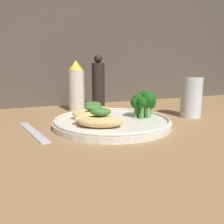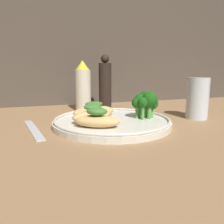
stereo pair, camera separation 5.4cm
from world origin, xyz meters
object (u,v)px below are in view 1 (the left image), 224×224
at_px(plate, 112,121).
at_px(pepper_grinder, 98,85).
at_px(sauce_bottle, 76,87).
at_px(drinking_glass, 192,97).
at_px(broccoli_bunch, 144,101).

relative_size(plate, pepper_grinder, 1.55).
bearing_deg(pepper_grinder, sauce_bottle, -180.00).
xyz_separation_m(plate, drinking_glass, (0.25, -0.00, 0.05)).
relative_size(broccoli_bunch, drinking_glass, 0.61).
bearing_deg(sauce_bottle, pepper_grinder, 0.00).
height_order(pepper_grinder, drinking_glass, pepper_grinder).
distance_m(broccoli_bunch, sauce_bottle, 0.26).
height_order(plate, drinking_glass, drinking_glass).
bearing_deg(drinking_glass, broccoli_bunch, -179.32).
height_order(sauce_bottle, drinking_glass, sauce_bottle).
xyz_separation_m(plate, broccoli_bunch, (0.09, -0.00, 0.05)).
distance_m(sauce_bottle, drinking_glass, 0.37).
relative_size(sauce_bottle, pepper_grinder, 0.89).
bearing_deg(sauce_bottle, drinking_glass, -39.06).
relative_size(plate, sauce_bottle, 1.74).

